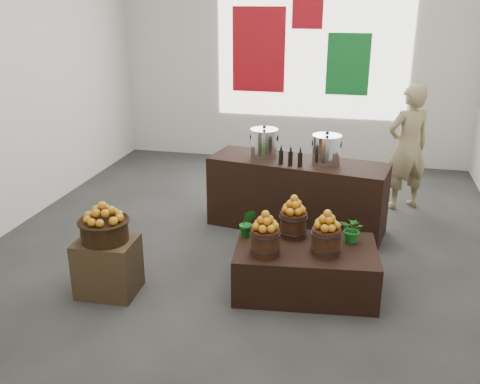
% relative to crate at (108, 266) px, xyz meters
% --- Properties ---
extents(ground, '(7.00, 7.00, 0.00)m').
position_rel_crate_xyz_m(ground, '(1.13, 1.43, -0.28)').
color(ground, '#383836').
rests_on(ground, ground).
extents(back_wall, '(6.00, 0.04, 4.00)m').
position_rel_crate_xyz_m(back_wall, '(1.13, 4.93, 1.72)').
color(back_wall, beige).
rests_on(back_wall, ground).
extents(back_opening, '(3.20, 0.02, 2.40)m').
position_rel_crate_xyz_m(back_opening, '(1.43, 4.91, 1.72)').
color(back_opening, white).
rests_on(back_opening, back_wall).
extents(deco_red_left, '(0.90, 0.04, 1.40)m').
position_rel_crate_xyz_m(deco_red_left, '(0.53, 4.90, 1.62)').
color(deco_red_left, '#9F0C15').
rests_on(deco_red_left, back_wall).
extents(deco_green_right, '(0.70, 0.04, 1.00)m').
position_rel_crate_xyz_m(deco_green_right, '(2.03, 4.90, 1.42)').
color(deco_green_right, '#0F6523').
rests_on(deco_green_right, back_wall).
extents(deco_red_upper, '(0.50, 0.04, 0.50)m').
position_rel_crate_xyz_m(deco_red_upper, '(1.33, 4.90, 2.22)').
color(deco_red_upper, '#9F0C15').
rests_on(deco_red_upper, back_wall).
extents(crate, '(0.58, 0.48, 0.56)m').
position_rel_crate_xyz_m(crate, '(0.00, 0.00, 0.00)').
color(crate, '#4C3C23').
rests_on(crate, ground).
extents(wicker_basket, '(0.45, 0.45, 0.20)m').
position_rel_crate_xyz_m(wicker_basket, '(0.00, 0.00, 0.38)').
color(wicker_basket, black).
rests_on(wicker_basket, crate).
extents(apples_in_basket, '(0.35, 0.35, 0.19)m').
position_rel_crate_xyz_m(apples_in_basket, '(0.00, 0.00, 0.58)').
color(apples_in_basket, '#940406').
rests_on(apples_in_basket, wicker_basket).
extents(display_table, '(1.45, 0.98, 0.47)m').
position_rel_crate_xyz_m(display_table, '(1.88, 0.46, -0.04)').
color(display_table, black).
rests_on(display_table, ground).
extents(apple_bucket_front_left, '(0.27, 0.27, 0.25)m').
position_rel_crate_xyz_m(apple_bucket_front_left, '(1.51, 0.23, 0.32)').
color(apple_bucket_front_left, '#39180F').
rests_on(apple_bucket_front_left, display_table).
extents(apples_in_bucket_front_left, '(0.20, 0.20, 0.18)m').
position_rel_crate_xyz_m(apples_in_bucket_front_left, '(1.51, 0.23, 0.53)').
color(apples_in_bucket_front_left, '#940406').
rests_on(apples_in_bucket_front_left, apple_bucket_front_left).
extents(apple_bucket_front_right, '(0.27, 0.27, 0.25)m').
position_rel_crate_xyz_m(apple_bucket_front_right, '(2.06, 0.38, 0.32)').
color(apple_bucket_front_right, '#39180F').
rests_on(apple_bucket_front_right, display_table).
extents(apples_in_bucket_front_right, '(0.20, 0.20, 0.18)m').
position_rel_crate_xyz_m(apples_in_bucket_front_right, '(2.06, 0.38, 0.53)').
color(apples_in_bucket_front_right, '#940406').
rests_on(apples_in_bucket_front_right, apple_bucket_front_right).
extents(apple_bucket_rear, '(0.27, 0.27, 0.25)m').
position_rel_crate_xyz_m(apple_bucket_rear, '(1.71, 0.70, 0.32)').
color(apple_bucket_rear, '#39180F').
rests_on(apple_bucket_rear, display_table).
extents(apples_in_bucket_rear, '(0.20, 0.20, 0.18)m').
position_rel_crate_xyz_m(apples_in_bucket_rear, '(1.71, 0.70, 0.53)').
color(apples_in_bucket_rear, '#940406').
rests_on(apples_in_bucket_rear, apple_bucket_rear).
extents(herb_garnish_right, '(0.30, 0.29, 0.27)m').
position_rel_crate_xyz_m(herb_garnish_right, '(2.31, 0.68, 0.33)').
color(herb_garnish_right, '#146217').
rests_on(herb_garnish_right, display_table).
extents(herb_garnish_left, '(0.18, 0.15, 0.30)m').
position_rel_crate_xyz_m(herb_garnish_left, '(1.27, 0.57, 0.34)').
color(herb_garnish_left, '#146217').
rests_on(herb_garnish_left, display_table).
extents(counter, '(2.24, 1.05, 0.88)m').
position_rel_crate_xyz_m(counter, '(1.59, 1.97, 0.16)').
color(counter, black).
rests_on(counter, ground).
extents(stock_pot_left, '(0.33, 0.33, 0.33)m').
position_rel_crate_xyz_m(stock_pot_left, '(1.16, 2.05, 0.77)').
color(stock_pot_left, silver).
rests_on(stock_pot_left, counter).
extents(stock_pot_center, '(0.33, 0.33, 0.33)m').
position_rel_crate_xyz_m(stock_pot_center, '(1.93, 1.91, 0.77)').
color(stock_pot_center, silver).
rests_on(stock_pot_center, counter).
extents(oil_cruets, '(0.24, 0.10, 0.24)m').
position_rel_crate_xyz_m(oil_cruets, '(1.56, 1.76, 0.72)').
color(oil_cruets, black).
rests_on(oil_cruets, counter).
extents(shopper, '(0.74, 0.66, 1.71)m').
position_rel_crate_xyz_m(shopper, '(2.94, 2.99, 0.57)').
color(shopper, '#8C7E56').
rests_on(shopper, ground).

